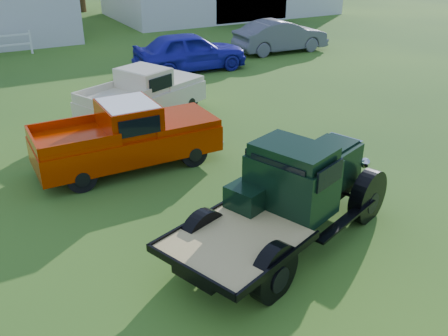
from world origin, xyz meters
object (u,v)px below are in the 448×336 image
vintage_flatbed (288,196)px  white_pickup (143,95)px  misc_car_grey (281,36)px  red_pickup (127,136)px  misc_car_blue (190,51)px

vintage_flatbed → white_pickup: 8.42m
white_pickup → misc_car_grey: bearing=9.0°
white_pickup → misc_car_grey: white_pickup is taller
red_pickup → misc_car_blue: red_pickup is taller
vintage_flatbed → misc_car_blue: vintage_flatbed is taller
misc_car_blue → misc_car_grey: misc_car_blue is taller
vintage_flatbed → misc_car_grey: size_ratio=1.09×
misc_car_blue → misc_car_grey: bearing=-74.5°
red_pickup → misc_car_grey: 15.19m
vintage_flatbed → white_pickup: bearing=69.8°
white_pickup → misc_car_grey: size_ratio=0.95×
red_pickup → misc_car_blue: (5.87, 8.56, -0.05)m
misc_car_grey → white_pickup: bearing=124.9°
red_pickup → misc_car_blue: size_ratio=0.99×
red_pickup → misc_car_grey: size_ratio=1.02×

